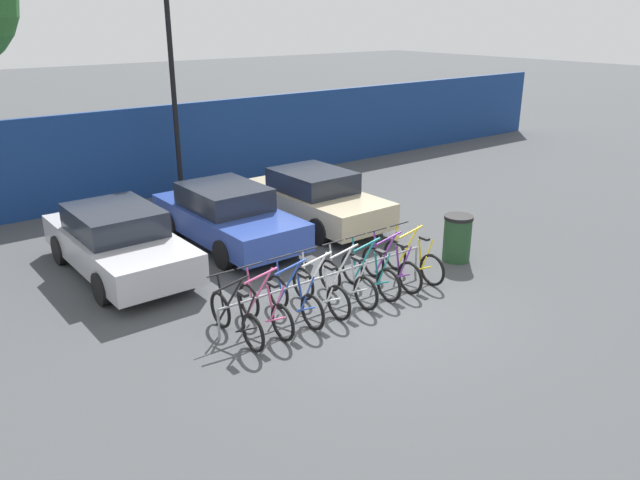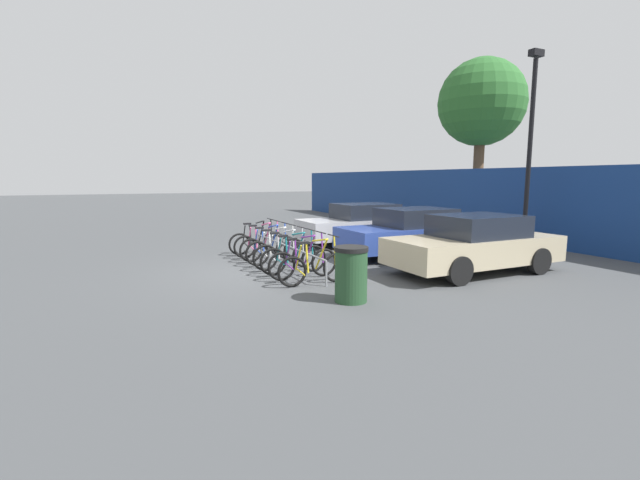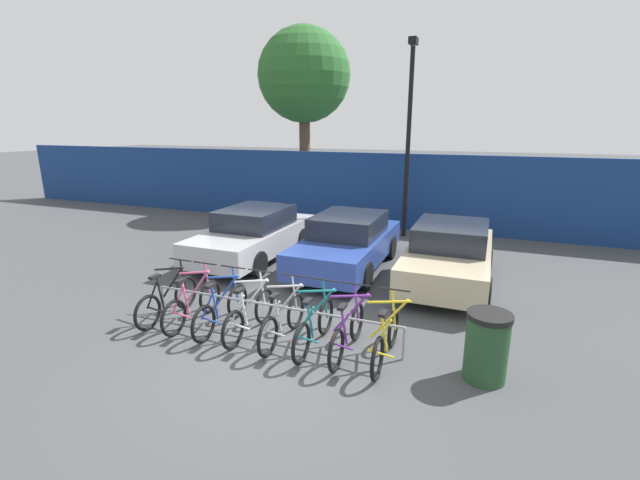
# 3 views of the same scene
# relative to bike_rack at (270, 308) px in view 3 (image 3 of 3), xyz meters

# --- Properties ---
(ground_plane) EXTENTS (120.00, 120.00, 0.00)m
(ground_plane) POSITION_rel_bike_rack_xyz_m (0.36, -0.68, -0.50)
(ground_plane) COLOR #424447
(hoarding_wall) EXTENTS (36.00, 0.16, 2.64)m
(hoarding_wall) POSITION_rel_bike_rack_xyz_m (0.36, 8.82, 0.82)
(hoarding_wall) COLOR navy
(hoarding_wall) RESTS_ON ground
(bike_rack) EXTENTS (4.76, 0.04, 0.57)m
(bike_rack) POSITION_rel_bike_rack_xyz_m (0.00, 0.00, 0.00)
(bike_rack) COLOR gray
(bike_rack) RESTS_ON ground
(bicycle_black) EXTENTS (0.68, 1.71, 1.05)m
(bicycle_black) POSITION_rel_bike_rack_xyz_m (-2.11, -0.15, -0.12)
(bicycle_black) COLOR black
(bicycle_black) RESTS_ON ground
(bicycle_pink) EXTENTS (0.68, 1.71, 1.05)m
(bicycle_pink) POSITION_rel_bike_rack_xyz_m (-1.53, -0.15, -0.12)
(bicycle_pink) COLOR black
(bicycle_pink) RESTS_ON ground
(bicycle_blue) EXTENTS (0.68, 1.71, 1.05)m
(bicycle_blue) POSITION_rel_bike_rack_xyz_m (-0.90, -0.15, -0.12)
(bicycle_blue) COLOR black
(bicycle_blue) RESTS_ON ground
(bicycle_white) EXTENTS (0.68, 1.71, 1.05)m
(bicycle_white) POSITION_rel_bike_rack_xyz_m (-0.32, -0.15, -0.12)
(bicycle_white) COLOR black
(bicycle_white) RESTS_ON ground
(bicycle_silver) EXTENTS (0.68, 1.71, 1.05)m
(bicycle_silver) POSITION_rel_bike_rack_xyz_m (0.33, -0.15, -0.12)
(bicycle_silver) COLOR black
(bicycle_silver) RESTS_ON ground
(bicycle_teal) EXTENTS (0.68, 1.71, 1.05)m
(bicycle_teal) POSITION_rel_bike_rack_xyz_m (0.91, -0.15, -0.12)
(bicycle_teal) COLOR black
(bicycle_teal) RESTS_ON ground
(bicycle_purple) EXTENTS (0.68, 1.71, 1.05)m
(bicycle_purple) POSITION_rel_bike_rack_xyz_m (1.48, -0.15, -0.12)
(bicycle_purple) COLOR black
(bicycle_purple) RESTS_ON ground
(bicycle_yellow) EXTENTS (0.68, 1.71, 1.05)m
(bicycle_yellow) POSITION_rel_bike_rack_xyz_m (2.11, -0.15, -0.12)
(bicycle_yellow) COLOR black
(bicycle_yellow) RESTS_ON ground
(car_silver) EXTENTS (1.91, 4.42, 1.40)m
(car_silver) POSITION_rel_bike_rack_xyz_m (-2.54, 3.85, 0.19)
(car_silver) COLOR #B7B7BC
(car_silver) RESTS_ON ground
(car_blue) EXTENTS (1.91, 4.37, 1.40)m
(car_blue) POSITION_rel_bike_rack_xyz_m (0.12, 3.97, 0.19)
(car_blue) COLOR #2D479E
(car_blue) RESTS_ON ground
(car_beige) EXTENTS (1.91, 4.29, 1.40)m
(car_beige) POSITION_rel_bike_rack_xyz_m (2.64, 3.87, 0.19)
(car_beige) COLOR #C1B28E
(car_beige) RESTS_ON ground
(lamp_post) EXTENTS (0.24, 0.44, 6.12)m
(lamp_post) POSITION_rel_bike_rack_xyz_m (0.83, 7.83, 2.91)
(lamp_post) COLOR black
(lamp_post) RESTS_ON ground
(trash_bin) EXTENTS (0.63, 0.63, 1.03)m
(trash_bin) POSITION_rel_bike_rack_xyz_m (3.55, -0.08, 0.02)
(trash_bin) COLOR #234728
(trash_bin) RESTS_ON ground
(tree_behind_hoarding) EXTENTS (3.72, 3.72, 7.39)m
(tree_behind_hoarding) POSITION_rel_bike_rack_xyz_m (-3.98, 10.63, 4.98)
(tree_behind_hoarding) COLOR brown
(tree_behind_hoarding) RESTS_ON ground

